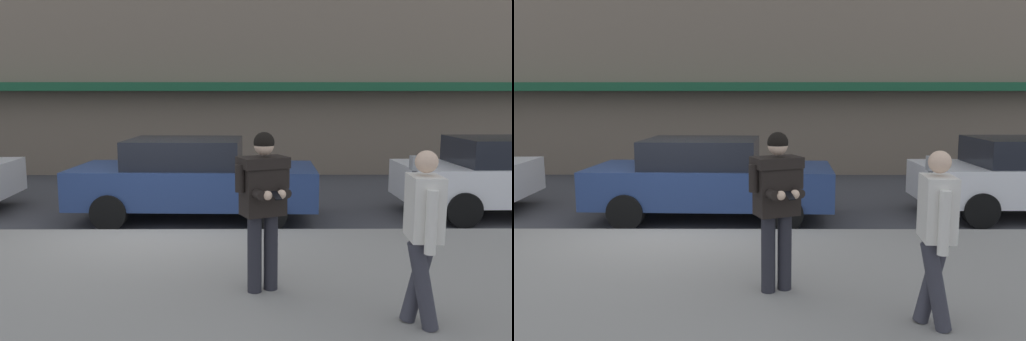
% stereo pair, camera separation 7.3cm
% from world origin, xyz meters
% --- Properties ---
extents(ground_plane, '(80.00, 80.00, 0.00)m').
position_xyz_m(ground_plane, '(0.00, 0.00, 0.00)').
color(ground_plane, '#3D3D42').
extents(sidewalk, '(32.00, 5.30, 0.14)m').
position_xyz_m(sidewalk, '(1.00, -2.85, 0.07)').
color(sidewalk, gray).
rests_on(sidewalk, ground).
extents(curb_paint_line, '(28.00, 0.12, 0.01)m').
position_xyz_m(curb_paint_line, '(1.00, 0.05, 0.00)').
color(curb_paint_line, silver).
rests_on(curb_paint_line, ground).
extents(parked_sedan_mid, '(4.55, 2.04, 1.54)m').
position_xyz_m(parked_sedan_mid, '(0.52, 1.06, 0.79)').
color(parked_sedan_mid, navy).
rests_on(parked_sedan_mid, ground).
extents(man_texting_on_phone, '(0.61, 0.65, 1.81)m').
position_xyz_m(man_texting_on_phone, '(1.76, -2.86, 1.25)').
color(man_texting_on_phone, '#23232B').
rests_on(man_texting_on_phone, sidewalk).
extents(pedestrian_in_light_coat, '(0.35, 0.60, 1.70)m').
position_xyz_m(pedestrian_in_light_coat, '(3.24, -3.74, 1.11)').
color(pedestrian_in_light_coat, '#33333D').
rests_on(pedestrian_in_light_coat, sidewalk).
extents(parking_meter, '(0.12, 0.18, 1.27)m').
position_xyz_m(parking_meter, '(4.17, -0.60, 0.97)').
color(parking_meter, '#4C4C51').
rests_on(parking_meter, sidewalk).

